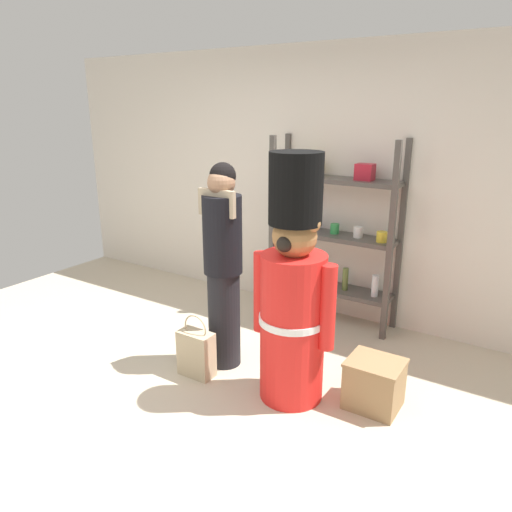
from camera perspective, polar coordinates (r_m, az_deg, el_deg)
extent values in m
plane|color=beige|center=(3.64, -10.23, -16.99)|extent=(6.40, 6.40, 0.00)
cube|color=silver|center=(4.89, 6.78, 8.56)|extent=(6.40, 0.12, 2.60)
cube|color=#4C4742|center=(4.77, 1.92, 3.40)|extent=(0.05, 0.05, 1.78)
cube|color=#4C4742|center=(4.31, 15.59, 1.21)|extent=(0.05, 0.05, 1.78)
cube|color=#4C4742|center=(5.03, 3.68, 4.09)|extent=(0.05, 0.05, 1.78)
cube|color=#4C4742|center=(4.59, 16.74, 2.08)|extent=(0.05, 0.05, 1.78)
cube|color=#4C4742|center=(4.81, 8.86, -3.78)|extent=(1.19, 0.30, 0.04)
cube|color=#4C4742|center=(4.65, 9.16, 2.36)|extent=(1.19, 0.30, 0.04)
cube|color=#4C4742|center=(4.54, 9.49, 8.86)|extent=(1.19, 0.30, 0.04)
cylinder|color=navy|center=(4.86, 4.17, 3.96)|extent=(0.08, 0.08, 0.09)
cylinder|color=blue|center=(4.76, 6.77, 3.60)|extent=(0.09, 0.09, 0.09)
cylinder|color=green|center=(4.65, 9.29, 3.21)|extent=(0.08, 0.08, 0.10)
cylinder|color=white|center=(4.56, 11.98, 2.79)|extent=(0.09, 0.09, 0.10)
cylinder|color=yellow|center=(4.44, 14.64, 2.20)|extent=(0.09, 0.09, 0.09)
cylinder|color=navy|center=(4.95, 4.20, -1.48)|extent=(0.08, 0.08, 0.21)
cylinder|color=#B27226|center=(4.83, 7.31, -2.34)|extent=(0.06, 0.06, 0.16)
cylinder|color=#596B33|center=(4.70, 10.51, -2.69)|extent=(0.06, 0.06, 0.22)
cylinder|color=silver|center=(4.61, 13.88, -3.45)|extent=(0.06, 0.06, 0.21)
cube|color=gold|center=(4.64, 6.48, 10.42)|extent=(0.17, 0.14, 0.16)
cube|color=#B21E2D|center=(4.43, 12.75, 9.67)|extent=(0.16, 0.13, 0.14)
cylinder|color=red|center=(3.44, 4.32, -8.47)|extent=(0.46, 0.46, 1.08)
cylinder|color=white|center=(3.41, 4.35, -7.37)|extent=(0.48, 0.48, 0.05)
sphere|color=#A87643|center=(3.21, 4.59, 2.36)|extent=(0.30, 0.30, 0.30)
sphere|color=#A87643|center=(3.25, 2.63, 4.36)|extent=(0.11, 0.11, 0.11)
sphere|color=#A87643|center=(3.13, 6.71, 3.76)|extent=(0.11, 0.11, 0.11)
cylinder|color=black|center=(3.14, 4.73, 7.96)|extent=(0.36, 0.36, 0.47)
cylinder|color=red|center=(3.48, 0.61, -4.26)|extent=(0.11, 0.11, 0.60)
cylinder|color=red|center=(3.25, 8.48, -6.06)|extent=(0.11, 0.11, 0.60)
sphere|color=black|center=(3.10, 3.39, 1.41)|extent=(0.11, 0.11, 0.11)
cylinder|color=black|center=(3.93, -3.78, -7.38)|extent=(0.26, 0.26, 0.80)
cylinder|color=black|center=(3.69, -3.99, 2.55)|extent=(0.30, 0.30, 0.61)
sphere|color=#A37556|center=(3.61, -4.13, 8.66)|extent=(0.21, 0.21, 0.21)
cube|color=tan|center=(3.59, -4.66, 6.27)|extent=(0.32, 0.04, 0.20)
sphere|color=black|center=(3.62, -3.96, 9.44)|extent=(0.20, 0.20, 0.20)
cube|color=#C1AD89|center=(3.87, -7.07, -11.40)|extent=(0.28, 0.15, 0.37)
torus|color=#C1AD89|center=(3.77, -7.19, -8.42)|extent=(0.21, 0.01, 0.21)
cube|color=#9E7A51|center=(3.59, 13.78, -14.60)|extent=(0.36, 0.32, 0.33)
cube|color=#9E7A51|center=(3.51, 13.99, -12.14)|extent=(0.38, 0.33, 0.02)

